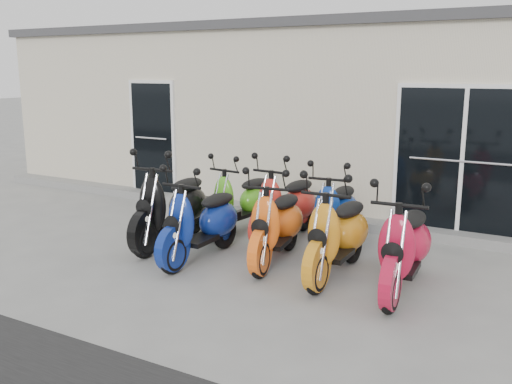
% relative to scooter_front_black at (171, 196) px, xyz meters
% --- Properties ---
extents(ground, '(80.00, 80.00, 0.00)m').
position_rel_scooter_front_black_xyz_m(ground, '(0.98, 0.15, -0.73)').
color(ground, gray).
rests_on(ground, ground).
extents(building, '(14.00, 6.00, 3.20)m').
position_rel_scooter_front_black_xyz_m(building, '(0.98, 5.35, 0.87)').
color(building, beige).
rests_on(building, ground).
extents(roof_cap, '(14.20, 6.20, 0.16)m').
position_rel_scooter_front_black_xyz_m(roof_cap, '(0.98, 5.35, 2.55)').
color(roof_cap, '#3F3F42').
rests_on(roof_cap, building).
extents(front_step, '(14.00, 0.40, 0.15)m').
position_rel_scooter_front_black_xyz_m(front_step, '(0.98, 2.17, -0.66)').
color(front_step, gray).
rests_on(front_step, ground).
extents(door_left, '(1.07, 0.08, 2.22)m').
position_rel_scooter_front_black_xyz_m(door_left, '(-2.22, 2.32, 0.53)').
color(door_left, black).
rests_on(door_left, front_step).
extents(door_right, '(2.02, 0.08, 2.22)m').
position_rel_scooter_front_black_xyz_m(door_right, '(3.58, 2.32, 0.53)').
color(door_right, black).
rests_on(door_right, front_step).
extents(scooter_front_black, '(0.89, 2.04, 1.47)m').
position_rel_scooter_front_black_xyz_m(scooter_front_black, '(0.00, 0.00, 0.00)').
color(scooter_front_black, black).
rests_on(scooter_front_black, ground).
extents(scooter_front_blue, '(0.67, 1.83, 1.35)m').
position_rel_scooter_front_black_xyz_m(scooter_front_blue, '(0.77, -0.36, -0.06)').
color(scooter_front_blue, navy).
rests_on(scooter_front_blue, ground).
extents(scooter_front_orange_a, '(0.93, 1.90, 1.35)m').
position_rel_scooter_front_black_xyz_m(scooter_front_orange_a, '(1.69, 0.04, -0.06)').
color(scooter_front_orange_a, orange).
rests_on(scooter_front_orange_a, ground).
extents(scooter_front_orange_b, '(0.71, 1.89, 1.39)m').
position_rel_scooter_front_black_xyz_m(scooter_front_orange_b, '(2.58, -0.07, -0.04)').
color(scooter_front_orange_b, orange).
rests_on(scooter_front_orange_b, ground).
extents(scooter_front_red, '(0.80, 1.93, 1.40)m').
position_rel_scooter_front_black_xyz_m(scooter_front_red, '(3.43, -0.17, -0.04)').
color(scooter_front_red, '#BB1333').
rests_on(scooter_front_red, ground).
extents(scooter_back_green, '(0.85, 1.80, 1.28)m').
position_rel_scooter_front_black_xyz_m(scooter_back_green, '(0.52, 1.08, -0.09)').
color(scooter_back_green, '#53B31F').
rests_on(scooter_back_green, ground).
extents(scooter_back_red, '(0.79, 1.89, 1.37)m').
position_rel_scooter_front_black_xyz_m(scooter_back_red, '(1.33, 1.02, -0.05)').
color(scooter_back_red, red).
rests_on(scooter_back_red, ground).
extents(scooter_back_blue, '(0.82, 1.85, 1.32)m').
position_rel_scooter_front_black_xyz_m(scooter_back_blue, '(2.12, 1.05, -0.07)').
color(scooter_back_blue, navy).
rests_on(scooter_back_blue, ground).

